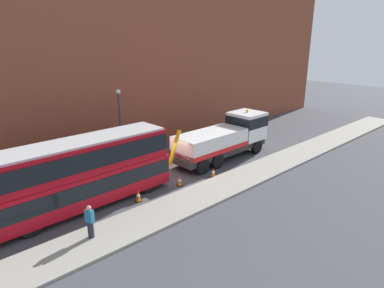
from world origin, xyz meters
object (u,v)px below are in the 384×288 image
pedestrian_onlooker (90,222)px  traffic_cone_midway (180,181)px  recovery_tow_truck (226,137)px  double_decker_bus (80,172)px  traffic_cone_near_bus (138,196)px  traffic_cone_near_truck (213,173)px  street_lamp (120,120)px

pedestrian_onlooker → traffic_cone_midway: (7.25, 1.80, -0.64)m
recovery_tow_truck → double_decker_bus: bearing=179.2°
pedestrian_onlooker → traffic_cone_midway: pedestrian_onlooker is taller
traffic_cone_near_bus → traffic_cone_near_truck: size_ratio=1.00×
double_decker_bus → pedestrian_onlooker: double_decker_bus is taller
double_decker_bus → traffic_cone_near_truck: (8.71, -2.16, -1.89)m
pedestrian_onlooker → traffic_cone_midway: size_ratio=2.38×
traffic_cone_near_truck → street_lamp: size_ratio=0.12×
pedestrian_onlooker → traffic_cone_near_bus: size_ratio=2.38×
street_lamp → pedestrian_onlooker: bearing=-129.4°
recovery_tow_truck → street_lamp: bearing=143.8°
traffic_cone_near_bus → recovery_tow_truck: bearing=9.6°
double_decker_bus → traffic_cone_near_truck: bearing=-14.8°
traffic_cone_near_bus → traffic_cone_near_truck: bearing=-5.1°
traffic_cone_midway → street_lamp: 7.20m
traffic_cone_near_bus → traffic_cone_midway: same height
recovery_tow_truck → double_decker_bus: 12.40m
traffic_cone_midway → traffic_cone_near_truck: size_ratio=1.00×
double_decker_bus → traffic_cone_near_bus: bearing=-31.6°
recovery_tow_truck → traffic_cone_midway: 6.72m
traffic_cone_near_bus → double_decker_bus: bearing=149.2°
traffic_cone_near_bus → pedestrian_onlooker: bearing=-155.5°
traffic_cone_midway → street_lamp: (-0.45, 6.46, 3.13)m
pedestrian_onlooker → traffic_cone_near_truck: bearing=-16.8°
double_decker_bus → street_lamp: street_lamp is taller
recovery_tow_truck → traffic_cone_midway: size_ratio=14.11×
pedestrian_onlooker → street_lamp: size_ratio=0.29×
traffic_cone_midway → traffic_cone_near_bus: bearing=179.9°
recovery_tow_truck → double_decker_bus: size_ratio=0.92×
double_decker_bus → traffic_cone_midway: double_decker_bus is taller
traffic_cone_midway → street_lamp: street_lamp is taller
traffic_cone_near_bus → traffic_cone_midway: bearing=-0.1°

